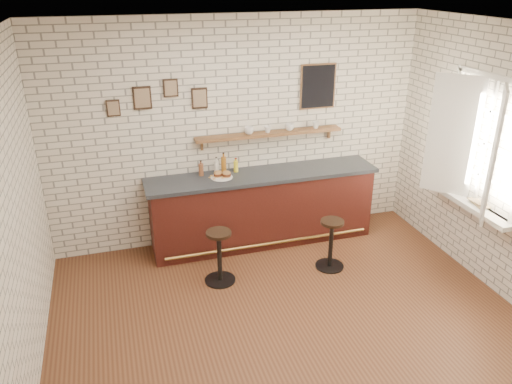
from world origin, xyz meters
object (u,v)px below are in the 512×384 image
at_px(bar_counter, 263,208).
at_px(shelf_cup_a, 249,130).
at_px(sandwich_plate, 222,177).
at_px(shelf_cup_c, 290,127).
at_px(bitters_bottle_amber, 224,165).
at_px(ciabatta_sandwich, 222,174).
at_px(shelf_cup_d, 316,125).
at_px(bitters_bottle_white, 217,167).
at_px(shelf_cup_b, 268,129).
at_px(book_upper, 473,202).
at_px(book_lower, 475,205).
at_px(bar_stool_left, 219,255).
at_px(bitters_bottle_brown, 201,169).
at_px(bar_stool_right, 331,242).
at_px(condiment_bottle_yellow, 236,166).

height_order(bar_counter, shelf_cup_a, shelf_cup_a).
height_order(sandwich_plate, shelf_cup_c, shelf_cup_c).
height_order(bitters_bottle_amber, shelf_cup_a, shelf_cup_a).
xyz_separation_m(ciabatta_sandwich, shelf_cup_d, (1.36, 0.19, 0.49)).
bearing_deg(bitters_bottle_white, shelf_cup_b, 3.35).
distance_m(bar_counter, shelf_cup_a, 1.07).
height_order(bar_counter, bitters_bottle_amber, bitters_bottle_amber).
height_order(shelf_cup_b, book_upper, shelf_cup_b).
bearing_deg(book_lower, shelf_cup_d, 138.95).
height_order(bar_stool_left, book_upper, book_upper).
bearing_deg(shelf_cup_b, bar_counter, 178.52).
height_order(bitters_bottle_brown, bar_stool_right, bitters_bottle_brown).
bearing_deg(shelf_cup_b, bar_stool_right, -125.42).
xyz_separation_m(sandwich_plate, book_upper, (2.69, -1.49, -0.06)).
relative_size(bar_counter, bitters_bottle_brown, 14.95).
xyz_separation_m(bitters_bottle_brown, shelf_cup_d, (1.61, 0.04, 0.45)).
relative_size(ciabatta_sandwich, condiment_bottle_yellow, 1.28).
bearing_deg(shelf_cup_d, condiment_bottle_yellow, 172.66).
bearing_deg(ciabatta_sandwich, condiment_bottle_yellow, 33.97).
xyz_separation_m(bar_stool_right, shelf_cup_c, (-0.18, 1.10, 1.20)).
bearing_deg(sandwich_plate, book_upper, -28.95).
bearing_deg(bar_stool_left, book_lower, -13.61).
bearing_deg(condiment_bottle_yellow, bitters_bottle_brown, 180.00).
bearing_deg(bar_counter, bitters_bottle_amber, 162.02).
bearing_deg(shelf_cup_d, bar_stool_right, -109.81).
bearing_deg(bar_stool_left, condiment_bottle_yellow, 64.08).
distance_m(condiment_bottle_yellow, shelf_cup_b, 0.64).
relative_size(ciabatta_sandwich, bitters_bottle_white, 1.06).
bearing_deg(sandwich_plate, shelf_cup_a, 24.09).
height_order(sandwich_plate, bitters_bottle_brown, bitters_bottle_brown).
height_order(bitters_bottle_white, bitters_bottle_amber, bitters_bottle_amber).
bearing_deg(sandwich_plate, bar_stool_right, -37.77).
bearing_deg(bitters_bottle_white, book_upper, -31.04).
distance_m(bitters_bottle_white, bar_stool_right, 1.77).
xyz_separation_m(ciabatta_sandwich, shelf_cup_c, (0.98, 0.19, 0.49)).
relative_size(bar_stool_left, shelf_cup_c, 5.66).
distance_m(book_lower, book_upper, 0.04).
xyz_separation_m(bar_counter, shelf_cup_a, (-0.13, 0.20, 1.04)).
bearing_deg(bar_stool_left, bitters_bottle_white, 77.91).
distance_m(sandwich_plate, shelf_cup_d, 1.48).
bearing_deg(bitters_bottle_amber, book_upper, -31.97).
height_order(ciabatta_sandwich, bar_stool_left, ciabatta_sandwich).
height_order(sandwich_plate, bitters_bottle_amber, bitters_bottle_amber).
relative_size(shelf_cup_a, shelf_cup_c, 1.07).
bearing_deg(shelf_cup_a, bitters_bottle_white, 167.62).
bearing_deg(bitters_bottle_white, shelf_cup_a, 5.23).
height_order(bitters_bottle_amber, condiment_bottle_yellow, bitters_bottle_amber).
relative_size(bar_counter, sandwich_plate, 11.07).
relative_size(bar_counter, book_upper, 13.89).
xyz_separation_m(bar_counter, shelf_cup_c, (0.44, 0.20, 1.04)).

